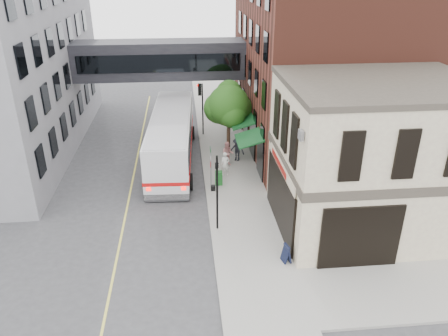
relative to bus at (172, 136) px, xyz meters
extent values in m
plane|color=#38383A|center=(2.21, -11.99, -2.00)|extent=(120.00, 120.00, 0.00)
cube|color=gray|center=(4.21, 2.01, -1.92)|extent=(4.00, 60.00, 0.15)
cube|color=tan|center=(11.21, -9.99, 2.08)|extent=(10.00, 8.00, 8.15)
cube|color=#38332B|center=(11.21, -9.99, 2.15)|extent=(10.12, 8.12, 0.50)
cube|color=#38332B|center=(11.21, -9.99, 6.30)|extent=(10.12, 8.12, 0.30)
cube|color=black|center=(6.15, -9.99, -0.15)|extent=(0.14, 6.40, 3.40)
cube|color=black|center=(6.11, -9.99, -0.15)|extent=(0.04, 5.90, 3.00)
cube|color=maroon|center=(6.09, -9.39, 1.80)|extent=(0.03, 3.60, 0.32)
cube|color=#53251A|center=(12.21, 3.01, 5.00)|extent=(12.00, 18.00, 14.00)
cube|color=#0E3D14|center=(5.35, 1.76, 1.00)|extent=(1.80, 13.00, 0.40)
cube|color=black|center=(-0.79, 6.01, 4.50)|extent=(14.00, 3.00, 3.00)
cube|color=black|center=(-0.79, 4.46, 4.50)|extent=(13.00, 0.08, 1.40)
cube|color=black|center=(-0.79, 7.56, 4.50)|extent=(13.00, 0.08, 1.40)
cylinder|color=black|center=(2.61, -9.99, 0.40)|extent=(0.12, 0.12, 4.50)
cube|color=black|center=(2.39, -9.99, 0.75)|extent=(0.25, 0.22, 0.30)
imported|color=black|center=(2.61, -9.99, 2.25)|extent=(0.20, 0.16, 1.00)
cylinder|color=black|center=(2.61, 5.01, 0.40)|extent=(0.12, 0.12, 4.50)
cube|color=black|center=(2.39, 5.01, 0.75)|extent=(0.25, 0.22, 0.30)
cube|color=black|center=(2.39, 5.01, 2.15)|extent=(0.28, 0.28, 1.00)
sphere|color=#FF0C05|center=(2.23, 5.01, 2.50)|extent=(0.18, 0.18, 0.18)
cylinder|color=gray|center=(2.61, -4.99, -0.35)|extent=(0.08, 0.08, 3.00)
cube|color=white|center=(2.59, -4.99, 0.35)|extent=(0.03, 0.75, 0.22)
cube|color=#0C591E|center=(2.59, -4.99, 0.90)|extent=(0.03, 0.70, 0.18)
cube|color=#B20C0C|center=(2.59, -4.99, -0.15)|extent=(0.03, 0.30, 0.40)
cylinder|color=#382619|center=(4.41, 1.01, -0.45)|extent=(0.28, 0.28, 2.80)
sphere|color=#134813|center=(4.41, 1.01, 1.95)|extent=(3.20, 3.20, 3.20)
sphere|color=#134813|center=(5.21, 1.51, 1.55)|extent=(2.20, 2.20, 2.20)
sphere|color=#134813|center=(3.71, 1.31, 1.65)|extent=(2.40, 2.40, 2.40)
sphere|color=#134813|center=(4.51, 1.61, 2.75)|extent=(2.00, 2.00, 2.00)
cube|color=#D8CC4C|center=(-2.79, -1.99, -1.99)|extent=(0.12, 40.00, 0.01)
cube|color=silver|center=(0.00, 0.00, -0.10)|extent=(3.51, 13.33, 3.33)
cube|color=black|center=(0.00, 0.00, 0.47)|extent=(3.57, 13.11, 1.21)
cube|color=#B20C0C|center=(0.00, 0.00, -0.67)|extent=(3.58, 13.36, 0.25)
cylinder|color=black|center=(-1.67, -4.75, -1.42)|extent=(0.40, 1.16, 1.15)
cylinder|color=black|center=(1.20, -4.89, -1.42)|extent=(0.40, 1.16, 1.15)
cylinder|color=black|center=(-1.22, 4.43, -1.42)|extent=(0.40, 1.16, 1.15)
cylinder|color=black|center=(1.65, 4.29, -1.42)|extent=(0.40, 1.16, 1.15)
imported|color=white|center=(3.73, -3.22, -0.99)|extent=(0.66, 0.47, 1.70)
imported|color=#D38B88|center=(4.08, -1.56, -0.93)|extent=(0.98, 0.82, 1.82)
imported|color=black|center=(4.87, -0.83, -0.95)|extent=(1.34, 1.13, 1.80)
cube|color=#12521A|center=(3.15, -4.63, -1.37)|extent=(0.49, 0.43, 0.96)
cube|color=black|center=(5.81, -13.34, -1.36)|extent=(0.46, 0.60, 0.96)
camera|label=1|loc=(0.96, -30.88, 11.90)|focal=35.00mm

